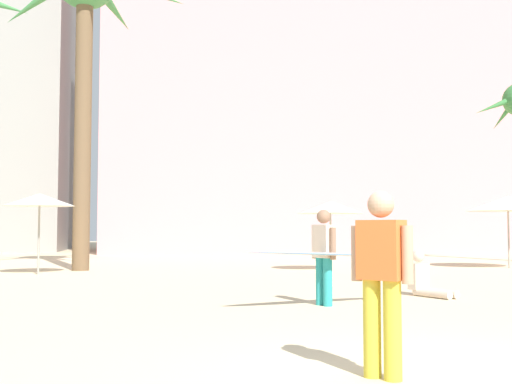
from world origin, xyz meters
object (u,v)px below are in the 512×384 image
(cafe_umbrella_3, at_px, (40,200))
(person_far_right, at_px, (426,281))
(cafe_umbrella_0, at_px, (508,203))
(person_near_left, at_px, (326,253))
(palm_tree_far_left, at_px, (86,2))
(person_mid_center, at_px, (382,275))
(cafe_umbrella_2, at_px, (330,207))

(cafe_umbrella_3, xyz_separation_m, person_far_right, (8.49, -7.25, -1.85))
(cafe_umbrella_0, xyz_separation_m, person_near_left, (-8.93, -8.73, -1.27))
(person_near_left, bearing_deg, cafe_umbrella_3, -76.69)
(palm_tree_far_left, xyz_separation_m, cafe_umbrella_3, (-1.04, -1.55, -6.49))
(cafe_umbrella_3, distance_m, person_mid_center, 14.44)
(cafe_umbrella_2, relative_size, cafe_umbrella_3, 0.94)
(person_far_right, bearing_deg, cafe_umbrella_0, 117.03)
(person_mid_center, bearing_deg, person_near_left, 37.67)
(person_mid_center, xyz_separation_m, person_far_right, (3.34, 6.19, -0.61))
(cafe_umbrella_0, bearing_deg, person_far_right, -130.99)
(cafe_umbrella_2, xyz_separation_m, person_near_left, (-2.66, -8.53, -1.09))
(person_mid_center, bearing_deg, cafe_umbrella_2, 33.51)
(cafe_umbrella_2, bearing_deg, cafe_umbrella_0, 1.90)
(cafe_umbrella_0, height_order, cafe_umbrella_3, cafe_umbrella_0)
(cafe_umbrella_3, xyz_separation_m, person_mid_center, (5.15, -13.44, -1.24))
(person_near_left, bearing_deg, person_far_right, -175.73)
(person_near_left, distance_m, person_far_right, 2.74)
(person_far_right, bearing_deg, person_near_left, -85.18)
(person_near_left, bearing_deg, palm_tree_far_left, -85.70)
(cafe_umbrella_3, bearing_deg, person_far_right, -40.49)
(cafe_umbrella_3, bearing_deg, person_near_left, -54.15)
(cafe_umbrella_3, relative_size, person_far_right, 2.23)
(cafe_umbrella_0, relative_size, cafe_umbrella_2, 1.26)
(cafe_umbrella_0, height_order, person_far_right, cafe_umbrella_0)
(person_far_right, bearing_deg, person_mid_center, -50.33)
(palm_tree_far_left, xyz_separation_m, cafe_umbrella_0, (13.99, -1.27, -6.47))
(cafe_umbrella_3, distance_m, person_near_left, 10.50)
(person_far_right, bearing_deg, palm_tree_far_left, -161.75)
(cafe_umbrella_0, relative_size, person_far_right, 2.63)
(cafe_umbrella_2, distance_m, person_far_right, 7.52)
(cafe_umbrella_0, relative_size, cafe_umbrella_3, 1.18)
(palm_tree_far_left, relative_size, person_far_right, 10.12)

